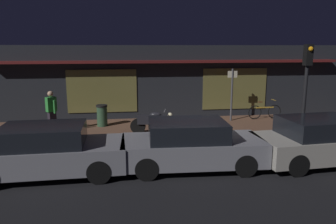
{
  "coord_description": "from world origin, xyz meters",
  "views": [
    {
      "loc": [
        -2.15,
        -10.14,
        3.5
      ],
      "look_at": [
        -0.46,
        2.4,
        0.95
      ],
      "focal_mm": 34.41,
      "sensor_mm": 36.0,
      "label": 1
    }
  ],
  "objects_px": {
    "parked_car_across": "(322,141)",
    "parked_car_near": "(48,151)",
    "person_photographer": "(52,111)",
    "traffic_light_pole": "(306,78)",
    "bicycle_parked": "(265,111)",
    "sign_post": "(232,92)",
    "parked_car_far": "(191,145)",
    "trash_bin": "(102,115)",
    "motorcycle": "(153,122)"
  },
  "relations": [
    {
      "from": "parked_car_far",
      "to": "parked_car_near",
      "type": "bearing_deg",
      "value": -179.76
    },
    {
      "from": "sign_post",
      "to": "trash_bin",
      "type": "relative_size",
      "value": 2.58
    },
    {
      "from": "parked_car_near",
      "to": "person_photographer",
      "type": "bearing_deg",
      "value": 100.36
    },
    {
      "from": "motorcycle",
      "to": "parked_car_across",
      "type": "relative_size",
      "value": 0.4
    },
    {
      "from": "sign_post",
      "to": "parked_car_across",
      "type": "height_order",
      "value": "sign_post"
    },
    {
      "from": "parked_car_far",
      "to": "parked_car_across",
      "type": "distance_m",
      "value": 4.04
    },
    {
      "from": "motorcycle",
      "to": "bicycle_parked",
      "type": "bearing_deg",
      "value": 20.06
    },
    {
      "from": "traffic_light_pole",
      "to": "parked_car_across",
      "type": "relative_size",
      "value": 0.85
    },
    {
      "from": "person_photographer",
      "to": "trash_bin",
      "type": "relative_size",
      "value": 1.8
    },
    {
      "from": "person_photographer",
      "to": "parked_car_far",
      "type": "xyz_separation_m",
      "value": [
        4.77,
        -4.18,
        -0.32
      ]
    },
    {
      "from": "trash_bin",
      "to": "parked_car_across",
      "type": "xyz_separation_m",
      "value": [
        6.9,
        -5.12,
        0.08
      ]
    },
    {
      "from": "parked_car_near",
      "to": "bicycle_parked",
      "type": "bearing_deg",
      "value": 31.9
    },
    {
      "from": "sign_post",
      "to": "traffic_light_pole",
      "type": "relative_size",
      "value": 0.67
    },
    {
      "from": "bicycle_parked",
      "to": "traffic_light_pole",
      "type": "height_order",
      "value": "traffic_light_pole"
    },
    {
      "from": "trash_bin",
      "to": "person_photographer",
      "type": "bearing_deg",
      "value": -157.03
    },
    {
      "from": "trash_bin",
      "to": "traffic_light_pole",
      "type": "bearing_deg",
      "value": -27.22
    },
    {
      "from": "trash_bin",
      "to": "parked_car_far",
      "type": "xyz_separation_m",
      "value": [
        2.87,
        -4.99,
        0.08
      ]
    },
    {
      "from": "parked_car_far",
      "to": "parked_car_across",
      "type": "bearing_deg",
      "value": -1.89
    },
    {
      "from": "traffic_light_pole",
      "to": "parked_car_far",
      "type": "bearing_deg",
      "value": -162.58
    },
    {
      "from": "bicycle_parked",
      "to": "parked_car_across",
      "type": "height_order",
      "value": "parked_car_across"
    },
    {
      "from": "bicycle_parked",
      "to": "parked_car_across",
      "type": "relative_size",
      "value": 0.39
    },
    {
      "from": "sign_post",
      "to": "trash_bin",
      "type": "height_order",
      "value": "sign_post"
    },
    {
      "from": "motorcycle",
      "to": "bicycle_parked",
      "type": "relative_size",
      "value": 1.01
    },
    {
      "from": "bicycle_parked",
      "to": "parked_car_across",
      "type": "distance_m",
      "value": 5.58
    },
    {
      "from": "sign_post",
      "to": "motorcycle",
      "type": "bearing_deg",
      "value": -153.82
    },
    {
      "from": "bicycle_parked",
      "to": "parked_car_near",
      "type": "distance_m",
      "value": 10.26
    },
    {
      "from": "motorcycle",
      "to": "person_photographer",
      "type": "height_order",
      "value": "person_photographer"
    },
    {
      "from": "bicycle_parked",
      "to": "trash_bin",
      "type": "xyz_separation_m",
      "value": [
        -7.57,
        -0.42,
        0.11
      ]
    },
    {
      "from": "sign_post",
      "to": "parked_car_across",
      "type": "relative_size",
      "value": 0.57
    },
    {
      "from": "bicycle_parked",
      "to": "parked_car_far",
      "type": "relative_size",
      "value": 0.4
    },
    {
      "from": "bicycle_parked",
      "to": "traffic_light_pole",
      "type": "xyz_separation_m",
      "value": [
        -0.46,
        -4.07,
        1.97
      ]
    },
    {
      "from": "traffic_light_pole",
      "to": "sign_post",
      "type": "bearing_deg",
      "value": 107.5
    },
    {
      "from": "trash_bin",
      "to": "traffic_light_pole",
      "type": "relative_size",
      "value": 0.26
    },
    {
      "from": "person_photographer",
      "to": "traffic_light_pole",
      "type": "relative_size",
      "value": 0.46
    },
    {
      "from": "motorcycle",
      "to": "person_photographer",
      "type": "xyz_separation_m",
      "value": [
        -3.95,
        0.8,
        0.38
      ]
    },
    {
      "from": "bicycle_parked",
      "to": "sign_post",
      "type": "xyz_separation_m",
      "value": [
        -1.7,
        -0.14,
        1.0
      ]
    },
    {
      "from": "trash_bin",
      "to": "parked_car_near",
      "type": "xyz_separation_m",
      "value": [
        -1.13,
        -5.0,
        0.08
      ]
    },
    {
      "from": "parked_car_near",
      "to": "parked_car_across",
      "type": "xyz_separation_m",
      "value": [
        8.04,
        -0.12,
        0.0
      ]
    },
    {
      "from": "sign_post",
      "to": "parked_car_across",
      "type": "distance_m",
      "value": 5.55
    },
    {
      "from": "sign_post",
      "to": "traffic_light_pole",
      "type": "height_order",
      "value": "traffic_light_pole"
    },
    {
      "from": "person_photographer",
      "to": "sign_post",
      "type": "relative_size",
      "value": 0.7
    },
    {
      "from": "motorcycle",
      "to": "traffic_light_pole",
      "type": "relative_size",
      "value": 0.47
    },
    {
      "from": "person_photographer",
      "to": "traffic_light_pole",
      "type": "distance_m",
      "value": 9.56
    },
    {
      "from": "sign_post",
      "to": "trash_bin",
      "type": "distance_m",
      "value": 5.94
    },
    {
      "from": "parked_car_across",
      "to": "parked_car_near",
      "type": "bearing_deg",
      "value": 179.17
    },
    {
      "from": "trash_bin",
      "to": "parked_car_near",
      "type": "distance_m",
      "value": 5.13
    },
    {
      "from": "person_photographer",
      "to": "sign_post",
      "type": "height_order",
      "value": "sign_post"
    },
    {
      "from": "sign_post",
      "to": "parked_car_near",
      "type": "xyz_separation_m",
      "value": [
        -7.0,
        -5.28,
        -0.81
      ]
    },
    {
      "from": "motorcycle",
      "to": "bicycle_parked",
      "type": "xyz_separation_m",
      "value": [
        5.53,
        2.02,
        -0.14
      ]
    },
    {
      "from": "person_photographer",
      "to": "motorcycle",
      "type": "bearing_deg",
      "value": -11.39
    }
  ]
}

